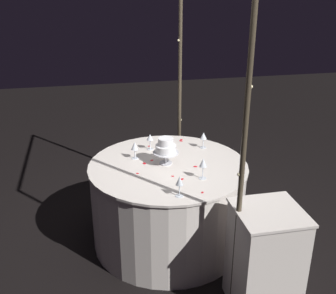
% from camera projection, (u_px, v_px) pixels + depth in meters
% --- Properties ---
extents(ground_plane, '(12.00, 12.00, 0.00)m').
position_uv_depth(ground_plane, '(168.00, 239.00, 3.82)').
color(ground_plane, black).
extents(decorative_arch, '(1.82, 0.06, 2.47)m').
position_uv_depth(decorative_arch, '(205.00, 73.00, 3.27)').
color(decorative_arch, '#473D2D').
rests_on(decorative_arch, ground).
extents(main_table, '(1.37, 1.37, 0.77)m').
position_uv_depth(main_table, '(168.00, 203.00, 3.67)').
color(main_table, silver).
rests_on(main_table, ground).
extents(side_table, '(0.46, 0.46, 0.81)m').
position_uv_depth(side_table, '(264.00, 260.00, 2.92)').
color(side_table, silver).
rests_on(side_table, ground).
extents(tiered_cake, '(0.22, 0.22, 0.24)m').
position_uv_depth(tiered_cake, '(166.00, 148.00, 3.48)').
color(tiered_cake, silver).
rests_on(tiered_cake, main_table).
extents(wine_glass_0, '(0.06, 0.06, 0.16)m').
position_uv_depth(wine_glass_0, '(135.00, 146.00, 3.59)').
color(wine_glass_0, silver).
rests_on(wine_glass_0, main_table).
extents(wine_glass_1, '(0.06, 0.06, 0.15)m').
position_uv_depth(wine_glass_1, '(150.00, 138.00, 3.78)').
color(wine_glass_1, silver).
rests_on(wine_glass_1, main_table).
extents(wine_glass_2, '(0.06, 0.06, 0.18)m').
position_uv_depth(wine_glass_2, '(203.00, 164.00, 3.23)').
color(wine_glass_2, silver).
rests_on(wine_glass_2, main_table).
extents(wine_glass_3, '(0.06, 0.06, 0.15)m').
position_uv_depth(wine_glass_3, '(203.00, 137.00, 3.82)').
color(wine_glass_3, silver).
rests_on(wine_glass_3, main_table).
extents(wine_glass_4, '(0.06, 0.06, 0.16)m').
position_uv_depth(wine_glass_4, '(180.00, 182.00, 2.97)').
color(wine_glass_4, silver).
rests_on(wine_glass_4, main_table).
extents(rose_petal_0, '(0.02, 0.03, 0.00)m').
position_uv_depth(rose_petal_0, '(173.00, 176.00, 3.31)').
color(rose_petal_0, red).
rests_on(rose_petal_0, main_table).
extents(rose_petal_1, '(0.04, 0.04, 0.00)m').
position_uv_depth(rose_petal_1, '(152.00, 160.00, 3.59)').
color(rose_petal_1, red).
rests_on(rose_petal_1, main_table).
extents(rose_petal_2, '(0.04, 0.04, 0.00)m').
position_uv_depth(rose_petal_2, '(144.00, 163.00, 3.54)').
color(rose_petal_2, red).
rests_on(rose_petal_2, main_table).
extents(rose_petal_3, '(0.02, 0.03, 0.00)m').
position_uv_depth(rose_petal_3, '(138.00, 173.00, 3.36)').
color(rose_petal_3, red).
rests_on(rose_petal_3, main_table).
extents(rose_petal_4, '(0.03, 0.03, 0.00)m').
position_uv_depth(rose_petal_4, '(159.00, 154.00, 3.72)').
color(rose_petal_4, red).
rests_on(rose_petal_4, main_table).
extents(rose_petal_5, '(0.03, 0.04, 0.00)m').
position_uv_depth(rose_petal_5, '(149.00, 146.00, 3.89)').
color(rose_petal_5, red).
rests_on(rose_petal_5, main_table).
extents(rose_petal_6, '(0.04, 0.04, 0.00)m').
position_uv_depth(rose_petal_6, '(195.00, 167.00, 3.48)').
color(rose_petal_6, red).
rests_on(rose_petal_6, main_table).
extents(rose_petal_7, '(0.03, 0.03, 0.00)m').
position_uv_depth(rose_petal_7, '(181.00, 139.00, 4.05)').
color(rose_petal_7, red).
rests_on(rose_petal_7, main_table).
extents(rose_petal_8, '(0.03, 0.03, 0.00)m').
position_uv_depth(rose_petal_8, '(202.00, 192.00, 3.07)').
color(rose_petal_8, red).
rests_on(rose_petal_8, main_table).
extents(rose_petal_9, '(0.05, 0.05, 0.00)m').
position_uv_depth(rose_petal_9, '(181.00, 141.00, 4.01)').
color(rose_petal_9, red).
rests_on(rose_petal_9, main_table).
extents(rose_petal_10, '(0.04, 0.04, 0.00)m').
position_uv_depth(rose_petal_10, '(182.00, 179.00, 3.27)').
color(rose_petal_10, red).
rests_on(rose_petal_10, main_table).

